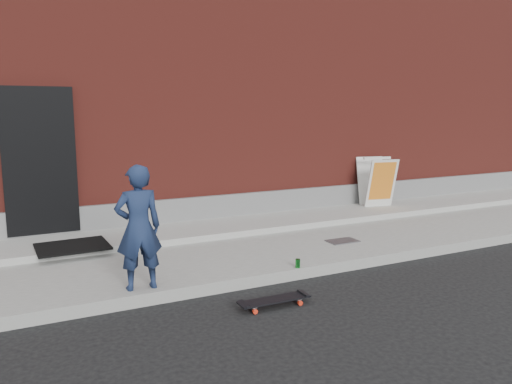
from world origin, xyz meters
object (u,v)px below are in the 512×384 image
pizza_sign (377,181)px  soda_can (298,263)px  child (138,228)px  skateboard (274,300)px

pizza_sign → soda_can: bearing=-143.3°
child → pizza_sign: (5.40, 2.38, -0.12)m
skateboard → pizza_sign: pizza_sign is taller
skateboard → soda_can: bearing=43.8°
child → soda_can: 2.12m
child → skateboard: (1.29, -0.84, -0.79)m
child → skateboard: child is taller
soda_can → child: bearing=175.7°
skateboard → soda_can: soda_can is taller
child → skateboard: 1.73m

